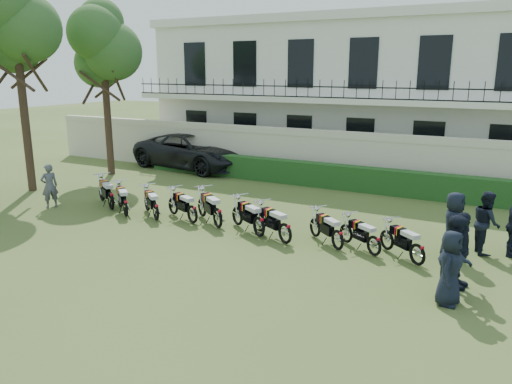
% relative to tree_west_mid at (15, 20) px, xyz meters
% --- Properties ---
extents(ground, '(100.00, 100.00, 0.00)m').
position_rel_tree_west_mid_xyz_m(ground, '(9.46, -1.00, -6.67)').
color(ground, '#3D5321').
rests_on(ground, ground).
extents(perimeter_wall, '(30.00, 0.35, 2.30)m').
position_rel_tree_west_mid_xyz_m(perimeter_wall, '(9.46, 7.00, -5.50)').
color(perimeter_wall, beige).
rests_on(perimeter_wall, ground).
extents(hedge, '(18.00, 0.60, 1.00)m').
position_rel_tree_west_mid_xyz_m(hedge, '(10.46, 6.20, -6.17)').
color(hedge, '#1B4117').
rests_on(hedge, ground).
extents(building, '(20.40, 9.60, 7.40)m').
position_rel_tree_west_mid_xyz_m(building, '(9.46, 12.96, -2.96)').
color(building, silver).
rests_on(building, ground).
extents(tree_west_mid, '(3.40, 3.20, 8.82)m').
position_rel_tree_west_mid_xyz_m(tree_west_mid, '(0.00, 0.00, 0.00)').
color(tree_west_mid, '#473323').
rests_on(tree_west_mid, ground).
extents(tree_west_near, '(3.40, 3.20, 7.90)m').
position_rel_tree_west_mid_xyz_m(tree_west_near, '(0.50, 4.00, -0.78)').
color(tree_west_near, '#473323').
rests_on(tree_west_near, ground).
extents(motorcycle_0, '(1.75, 1.15, 1.09)m').
position_rel_tree_west_mid_xyz_m(motorcycle_0, '(4.98, -0.72, -6.17)').
color(motorcycle_0, black).
rests_on(motorcycle_0, ground).
extents(motorcycle_1, '(1.53, 1.27, 1.04)m').
position_rel_tree_west_mid_xyz_m(motorcycle_1, '(6.03, -1.15, -6.19)').
color(motorcycle_1, black).
rests_on(motorcycle_1, ground).
extents(motorcycle_2, '(1.52, 1.19, 1.00)m').
position_rel_tree_west_mid_xyz_m(motorcycle_2, '(7.20, -1.01, -6.21)').
color(motorcycle_2, black).
rests_on(motorcycle_2, ground).
extents(motorcycle_3, '(1.74, 0.90, 1.02)m').
position_rel_tree_west_mid_xyz_m(motorcycle_3, '(8.43, -0.70, -6.20)').
color(motorcycle_3, black).
rests_on(motorcycle_3, ground).
extents(motorcycle_4, '(1.70, 1.26, 1.10)m').
position_rel_tree_west_mid_xyz_m(motorcycle_4, '(9.41, -0.74, -6.16)').
color(motorcycle_4, black).
rests_on(motorcycle_4, ground).
extents(motorcycle_5, '(1.69, 1.07, 1.05)m').
position_rel_tree_west_mid_xyz_m(motorcycle_5, '(10.93, -0.88, -6.19)').
color(motorcycle_5, black).
rests_on(motorcycle_5, ground).
extents(motorcycle_6, '(1.71, 1.00, 1.03)m').
position_rel_tree_west_mid_xyz_m(motorcycle_6, '(11.86, -1.06, -6.19)').
color(motorcycle_6, black).
rests_on(motorcycle_6, ground).
extents(motorcycle_7, '(1.45, 1.18, 0.97)m').
position_rel_tree_west_mid_xyz_m(motorcycle_7, '(13.34, -0.85, -6.22)').
color(motorcycle_7, black).
rests_on(motorcycle_7, ground).
extents(motorcycle_8, '(1.48, 1.02, 0.94)m').
position_rel_tree_west_mid_xyz_m(motorcycle_8, '(14.34, -0.81, -6.24)').
color(motorcycle_8, black).
rests_on(motorcycle_8, ground).
extents(motorcycle_9, '(1.44, 1.18, 0.97)m').
position_rel_tree_west_mid_xyz_m(motorcycle_9, '(15.48, -0.97, -6.22)').
color(motorcycle_9, black).
rests_on(motorcycle_9, ground).
extents(suv, '(6.64, 3.77, 1.75)m').
position_rel_tree_west_mid_xyz_m(suv, '(3.10, 7.00, -5.80)').
color(suv, black).
rests_on(suv, ground).
extents(inspector, '(0.59, 0.69, 1.59)m').
position_rel_tree_west_mid_xyz_m(inspector, '(2.80, -1.46, -5.87)').
color(inspector, '#5B5C60').
rests_on(inspector, ground).
extents(officer_0, '(0.61, 0.85, 1.62)m').
position_rel_tree_west_mid_xyz_m(officer_0, '(16.45, -2.82, -5.86)').
color(officer_0, black).
rests_on(officer_0, ground).
extents(officer_1, '(0.74, 0.93, 1.85)m').
position_rel_tree_west_mid_xyz_m(officer_1, '(16.49, -2.39, -5.74)').
color(officer_1, black).
rests_on(officer_1, ground).
extents(officer_2, '(0.58, 1.09, 1.78)m').
position_rel_tree_west_mid_xyz_m(officer_2, '(16.53, -1.84, -5.78)').
color(officer_2, black).
rests_on(officer_2, ground).
extents(officer_3, '(0.60, 0.90, 1.80)m').
position_rel_tree_west_mid_xyz_m(officer_3, '(16.17, -0.02, -5.77)').
color(officer_3, black).
rests_on(officer_3, ground).
extents(officer_4, '(0.89, 1.00, 1.71)m').
position_rel_tree_west_mid_xyz_m(officer_4, '(16.89, 0.87, -5.81)').
color(officer_4, black).
rests_on(officer_4, ground).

